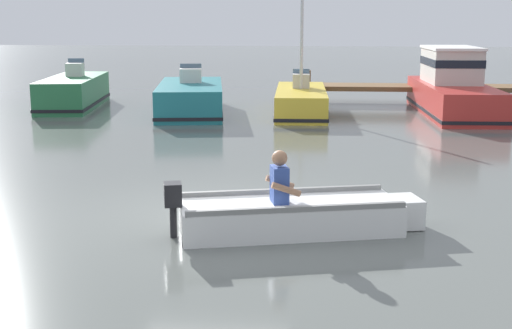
{
  "coord_description": "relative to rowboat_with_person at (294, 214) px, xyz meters",
  "views": [
    {
      "loc": [
        1.67,
        -10.63,
        3.05
      ],
      "look_at": [
        0.65,
        1.16,
        0.55
      ],
      "focal_mm": 49.99,
      "sensor_mm": 36.0,
      "label": 1
    }
  ],
  "objects": [
    {
      "name": "rowboat_with_person",
      "position": [
        0.0,
        0.0,
        0.0
      ],
      "size": [
        3.69,
        1.83,
        1.19
      ],
      "color": "white",
      "rests_on": "ground"
    },
    {
      "name": "moored_boat_green",
      "position": [
        -7.81,
        13.31,
        0.23
      ],
      "size": [
        2.13,
        4.97,
        1.59
      ],
      "color": "#287042",
      "rests_on": "ground"
    },
    {
      "name": "moored_boat_teal",
      "position": [
        -3.66,
        12.2,
        0.2
      ],
      "size": [
        2.67,
        5.26,
        1.51
      ],
      "color": "#1E727A",
      "rests_on": "ground"
    },
    {
      "name": "moored_boat_red",
      "position": [
        4.51,
        12.88,
        0.51
      ],
      "size": [
        2.14,
        6.18,
        2.06
      ],
      "color": "#B72D28",
      "rests_on": "ground"
    },
    {
      "name": "moored_boat_yellow",
      "position": [
        -0.21,
        12.42,
        0.12
      ],
      "size": [
        1.7,
        5.02,
        3.57
      ],
      "color": "gold",
      "rests_on": "ground"
    },
    {
      "name": "wooden_dock",
      "position": [
        5.69,
        15.4,
        0.3
      ],
      "size": [
        12.31,
        1.64,
        1.19
      ],
      "color": "brown",
      "rests_on": "ground"
    },
    {
      "name": "ground_plane",
      "position": [
        -1.37,
        0.83,
        -0.25
      ],
      "size": [
        120.0,
        120.0,
        0.0
      ],
      "primitive_type": "plane",
      "color": "slate"
    }
  ]
}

